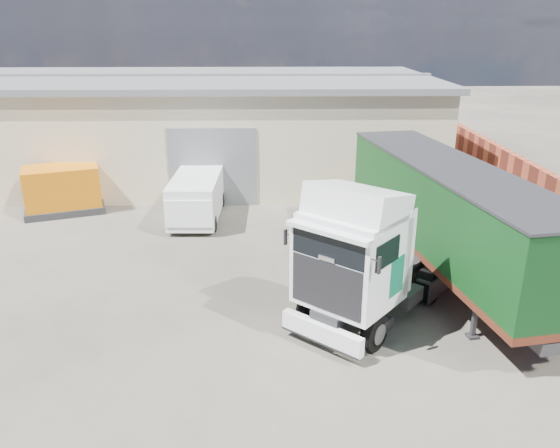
{
  "coord_description": "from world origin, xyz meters",
  "views": [
    {
      "loc": [
        0.55,
        -14.21,
        7.99
      ],
      "look_at": [
        0.91,
        3.0,
        1.62
      ],
      "focal_mm": 35.0,
      "sensor_mm": 36.0,
      "label": 1
    }
  ],
  "objects_px": {
    "panel_van": "(196,198)",
    "orange_skip": "(63,192)",
    "box_trailer": "(446,210)",
    "tractor_unit": "(365,263)"
  },
  "relations": [
    {
      "from": "orange_skip",
      "to": "panel_van",
      "type": "bearing_deg",
      "value": -31.11
    },
    {
      "from": "box_trailer",
      "to": "orange_skip",
      "type": "xyz_separation_m",
      "value": [
        -14.84,
        6.91,
        -1.43
      ]
    },
    {
      "from": "panel_van",
      "to": "orange_skip",
      "type": "distance_m",
      "value": 6.18
    },
    {
      "from": "box_trailer",
      "to": "panel_van",
      "type": "distance_m",
      "value": 10.56
    },
    {
      "from": "panel_van",
      "to": "orange_skip",
      "type": "bearing_deg",
      "value": 170.12
    },
    {
      "from": "box_trailer",
      "to": "orange_skip",
      "type": "height_order",
      "value": "box_trailer"
    },
    {
      "from": "box_trailer",
      "to": "panel_van",
      "type": "relative_size",
      "value": 2.5
    },
    {
      "from": "tractor_unit",
      "to": "box_trailer",
      "type": "bearing_deg",
      "value": 83.32
    },
    {
      "from": "box_trailer",
      "to": "panel_van",
      "type": "bearing_deg",
      "value": 137.36
    },
    {
      "from": "tractor_unit",
      "to": "orange_skip",
      "type": "bearing_deg",
      "value": -178.96
    }
  ]
}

